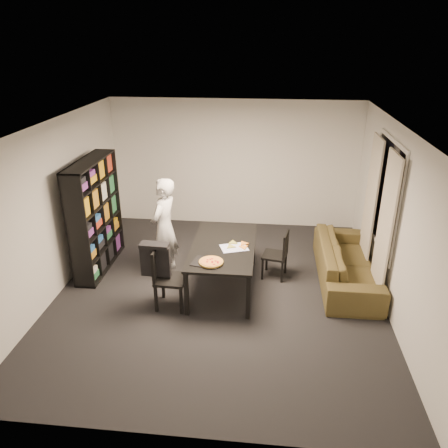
# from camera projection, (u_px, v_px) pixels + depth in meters

# --- Properties ---
(room) EXTENTS (5.01, 5.51, 2.61)m
(room) POSITION_uv_depth(u_px,v_px,m) (219.00, 215.00, 6.39)
(room) COLOR black
(room) RESTS_ON ground
(window_pane) EXTENTS (0.02, 1.40, 1.60)m
(window_pane) POSITION_uv_depth(u_px,v_px,m) (386.00, 195.00, 6.62)
(window_pane) COLOR black
(window_pane) RESTS_ON room
(window_frame) EXTENTS (0.03, 1.52, 1.72)m
(window_frame) POSITION_uv_depth(u_px,v_px,m) (386.00, 195.00, 6.62)
(window_frame) COLOR white
(window_frame) RESTS_ON room
(curtain_left) EXTENTS (0.03, 0.70, 2.25)m
(curtain_left) POSITION_uv_depth(u_px,v_px,m) (385.00, 229.00, 6.29)
(curtain_left) COLOR beige
(curtain_left) RESTS_ON room
(curtain_right) EXTENTS (0.03, 0.70, 2.25)m
(curtain_right) POSITION_uv_depth(u_px,v_px,m) (370.00, 204.00, 7.24)
(curtain_right) COLOR beige
(curtain_right) RESTS_ON room
(bookshelf) EXTENTS (0.35, 1.50, 1.90)m
(bookshelf) POSITION_uv_depth(u_px,v_px,m) (95.00, 216.00, 7.29)
(bookshelf) COLOR black
(bookshelf) RESTS_ON room
(dining_table) EXTENTS (0.98, 1.76, 0.73)m
(dining_table) POSITION_uv_depth(u_px,v_px,m) (223.00, 249.00, 6.78)
(dining_table) COLOR black
(dining_table) RESTS_ON room
(chair_left) EXTENTS (0.46, 0.46, 0.94)m
(chair_left) POSITION_uv_depth(u_px,v_px,m) (165.00, 274.00, 6.35)
(chair_left) COLOR black
(chair_left) RESTS_ON room
(chair_right) EXTENTS (0.45, 0.45, 0.82)m
(chair_right) POSITION_uv_depth(u_px,v_px,m) (280.00, 252.00, 7.14)
(chair_right) COLOR black
(chair_right) RESTS_ON room
(draped_jacket) EXTENTS (0.44, 0.20, 0.52)m
(draped_jacket) POSITION_uv_depth(u_px,v_px,m) (155.00, 258.00, 6.27)
(draped_jacket) COLOR black
(draped_jacket) RESTS_ON chair_left
(person) EXTENTS (0.54, 0.69, 1.67)m
(person) POSITION_uv_depth(u_px,v_px,m) (164.00, 227.00, 7.14)
(person) COLOR silver
(person) RESTS_ON room
(baking_tray) EXTENTS (0.46, 0.39, 0.01)m
(baking_tray) POSITION_uv_depth(u_px,v_px,m) (207.00, 262.00, 6.25)
(baking_tray) COLOR black
(baking_tray) RESTS_ON dining_table
(pepperoni_pizza) EXTENTS (0.35, 0.35, 0.03)m
(pepperoni_pizza) POSITION_uv_depth(u_px,v_px,m) (211.00, 262.00, 6.21)
(pepperoni_pizza) COLOR olive
(pepperoni_pizza) RESTS_ON dining_table
(kitchen_towel) EXTENTS (0.48, 0.42, 0.01)m
(kitchen_towel) POSITION_uv_depth(u_px,v_px,m) (234.00, 248.00, 6.68)
(kitchen_towel) COLOR white
(kitchen_towel) RESTS_ON dining_table
(pizza_slices) EXTENTS (0.45, 0.41, 0.01)m
(pizza_slices) POSITION_uv_depth(u_px,v_px,m) (238.00, 245.00, 6.74)
(pizza_slices) COLOR gold
(pizza_slices) RESTS_ON dining_table
(sofa) EXTENTS (0.86, 2.21, 0.64)m
(sofa) POSITION_uv_depth(u_px,v_px,m) (347.00, 263.00, 7.10)
(sofa) COLOR #41411A
(sofa) RESTS_ON room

